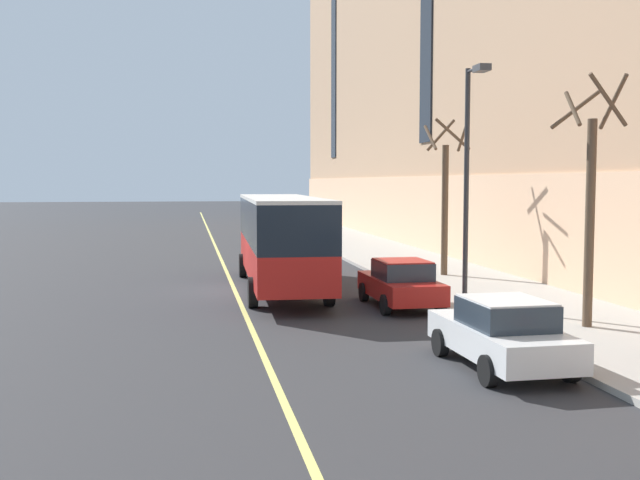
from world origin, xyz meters
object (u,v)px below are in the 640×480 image
(street_tree_near_corner, at_px, (590,201))
(street_lamp, at_px, (469,163))
(parked_car_champagne_0, at_px, (294,233))
(parked_car_red_5, at_px, (401,283))
(city_bus, at_px, (281,236))
(street_tree_mid_block, at_px, (445,195))
(parked_car_white_1, at_px, (502,333))
(parked_car_white_4, at_px, (279,225))

(street_tree_near_corner, bearing_deg, street_lamp, 121.13)
(parked_car_champagne_0, bearing_deg, parked_car_red_5, -89.78)
(street_lamp, bearing_deg, city_bus, 132.35)
(parked_car_red_5, xyz_separation_m, street_tree_near_corner, (3.87, -4.72, 2.78))
(parked_car_champagne_0, height_order, street_tree_mid_block, street_tree_mid_block)
(parked_car_white_1, height_order, parked_car_red_5, same)
(parked_car_white_4, relative_size, street_lamp, 0.61)
(street_tree_near_corner, distance_m, street_tree_mid_block, 11.46)
(street_tree_mid_block, bearing_deg, parked_car_champagne_0, 102.79)
(street_tree_near_corner, height_order, street_lamp, street_lamp)
(parked_car_red_5, distance_m, street_tree_near_corner, 6.71)
(street_lamp, bearing_deg, parked_car_red_5, 144.66)
(parked_car_white_1, bearing_deg, city_bus, 104.80)
(city_bus, xyz_separation_m, parked_car_champagne_0, (3.28, 19.80, -1.26))
(parked_car_white_1, relative_size, street_lamp, 0.59)
(city_bus, distance_m, parked_car_champagne_0, 20.11)
(parked_car_white_4, bearing_deg, street_lamp, -87.00)
(parked_car_champagne_0, bearing_deg, street_tree_mid_block, -77.21)
(street_tree_near_corner, bearing_deg, street_tree_mid_block, 90.00)
(parked_car_white_1, xyz_separation_m, street_tree_mid_block, (3.94, 14.84, 2.75))
(parked_car_white_4, bearing_deg, city_bus, -96.77)
(parked_car_red_5, height_order, street_tree_mid_block, street_tree_mid_block)
(parked_car_white_4, height_order, parked_car_red_5, same)
(street_tree_near_corner, xyz_separation_m, street_tree_mid_block, (0.00, 11.46, -0.03))
(parked_car_red_5, bearing_deg, city_bus, 127.52)
(street_tree_mid_block, bearing_deg, parked_car_white_1, -104.87)
(parked_car_white_4, height_order, street_tree_mid_block, street_tree_mid_block)
(parked_car_white_1, distance_m, parked_car_white_4, 40.86)
(parked_car_champagne_0, xyz_separation_m, parked_car_red_5, (0.09, -24.19, 0.00))
(parked_car_champagne_0, height_order, street_lamp, street_lamp)
(city_bus, bearing_deg, street_lamp, -47.65)
(parked_car_champagne_0, bearing_deg, street_lamp, -85.79)
(parked_car_champagne_0, relative_size, street_lamp, 0.59)
(street_tree_mid_block, relative_size, street_lamp, 0.89)
(street_tree_near_corner, distance_m, street_lamp, 4.18)
(parked_car_white_1, bearing_deg, parked_car_white_4, 89.90)
(parked_car_champagne_0, bearing_deg, parked_car_white_4, 89.39)
(parked_car_champagne_0, height_order, parked_car_red_5, same)
(parked_car_red_5, height_order, street_tree_near_corner, street_tree_near_corner)
(parked_car_white_4, height_order, street_tree_near_corner, street_tree_near_corner)
(parked_car_red_5, relative_size, street_tree_near_corner, 0.65)
(parked_car_champagne_0, height_order, street_tree_near_corner, street_tree_near_corner)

